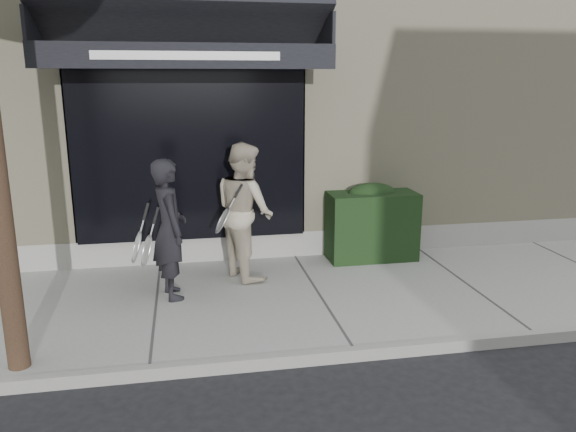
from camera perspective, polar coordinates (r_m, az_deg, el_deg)
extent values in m
plane|color=black|center=(7.21, 3.06, -8.64)|extent=(80.00, 80.00, 0.00)
cube|color=gray|center=(7.19, 3.07, -8.19)|extent=(20.00, 3.00, 0.12)
cube|color=gray|center=(5.83, 6.74, -13.72)|extent=(20.00, 0.10, 0.14)
cube|color=#C4BA96|center=(11.57, -2.74, 13.86)|extent=(14.00, 7.00, 5.50)
cube|color=gray|center=(8.69, 0.45, -2.88)|extent=(14.02, 0.42, 0.50)
cube|color=black|center=(8.07, -9.90, 6.87)|extent=(3.20, 0.30, 2.60)
cube|color=gray|center=(8.36, -21.02, 6.39)|extent=(0.08, 0.40, 2.60)
cube|color=gray|center=(8.39, 1.15, 7.34)|extent=(0.08, 0.40, 2.60)
cube|color=gray|center=(8.17, -10.33, 16.36)|extent=(3.36, 0.40, 0.12)
cube|color=black|center=(7.49, -10.37, 18.59)|extent=(3.60, 1.03, 0.55)
cube|color=black|center=(6.97, -10.18, 15.75)|extent=(3.60, 0.05, 0.30)
cube|color=white|center=(6.94, -10.18, 15.75)|extent=(2.20, 0.01, 0.10)
cube|color=black|center=(7.67, -24.36, 16.91)|extent=(0.04, 1.00, 0.45)
cube|color=black|center=(7.71, 3.69, 18.04)|extent=(0.04, 1.00, 0.45)
cube|color=black|center=(8.45, 8.39, -0.92)|extent=(1.30, 0.70, 1.00)
ellipsoid|color=black|center=(8.33, 8.51, 2.40)|extent=(0.71, 0.38, 0.27)
imported|color=black|center=(6.92, -11.94, -1.32)|extent=(0.54, 0.70, 1.72)
torus|color=silver|center=(6.63, -14.19, -3.42)|extent=(0.19, 0.32, 0.30)
cylinder|color=silver|center=(6.63, -14.19, -3.42)|extent=(0.15, 0.28, 0.26)
cylinder|color=silver|center=(6.63, -14.19, -3.42)|extent=(0.18, 0.06, 0.07)
cylinder|color=black|center=(6.63, -14.19, -3.42)|extent=(0.20, 0.08, 0.09)
torus|color=silver|center=(6.56, -15.13, -3.07)|extent=(0.17, 0.32, 0.30)
cylinder|color=silver|center=(6.56, -15.13, -3.07)|extent=(0.13, 0.28, 0.26)
cylinder|color=silver|center=(6.56, -15.13, -3.07)|extent=(0.18, 0.05, 0.07)
cylinder|color=black|center=(6.56, -15.13, -3.07)|extent=(0.20, 0.07, 0.09)
imported|color=#B4A790|center=(7.51, -4.42, 0.56)|extent=(0.98, 1.08, 1.83)
torus|color=silver|center=(7.16, -6.64, -0.40)|extent=(0.19, 0.31, 0.28)
cylinder|color=silver|center=(7.16, -6.64, -0.40)|extent=(0.15, 0.28, 0.24)
cylinder|color=silver|center=(7.16, -6.64, -0.40)|extent=(0.17, 0.03, 0.11)
cylinder|color=black|center=(7.16, -6.64, -0.40)|extent=(0.19, 0.04, 0.13)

